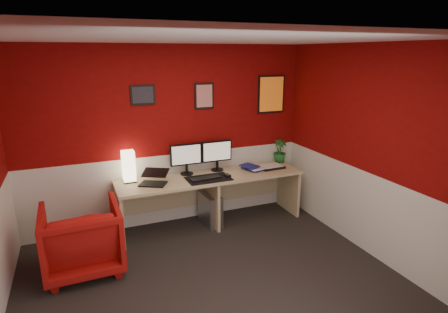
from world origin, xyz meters
TOP-DOWN VIEW (x-y plane):
  - ground at (0.00, 0.00)m, footprint 4.00×3.50m
  - ceiling at (0.00, 0.00)m, footprint 4.00×3.50m
  - wall_back at (0.00, 1.75)m, footprint 4.00×0.01m
  - wall_front at (0.00, -1.75)m, footprint 4.00×0.01m
  - wall_right at (2.00, 0.00)m, footprint 0.01×3.50m
  - wainscot_back at (0.00, 1.75)m, footprint 4.00×0.01m
  - wainscot_right at (2.00, 0.00)m, footprint 0.01×3.50m
  - desk at (0.49, 1.41)m, footprint 2.60×0.65m
  - shoji_lamp at (-0.60, 1.59)m, footprint 0.16×0.16m
  - laptop at (-0.33, 1.36)m, footprint 0.40×0.36m
  - monitor_left at (0.20, 1.60)m, footprint 0.45×0.06m
  - monitor_right at (0.66, 1.61)m, footprint 0.45×0.06m
  - desk_mat at (0.41, 1.30)m, footprint 0.60×0.38m
  - keyboard at (0.37, 1.30)m, footprint 0.43×0.18m
  - mouse at (0.68, 1.28)m, footprint 0.07×0.11m
  - book_bottom at (1.05, 1.41)m, footprint 0.30×0.35m
  - book_middle at (1.05, 1.42)m, footprint 0.25×0.33m
  - book_top at (1.00, 1.39)m, footprint 0.27×0.31m
  - zen_tray at (1.44, 1.41)m, footprint 0.36×0.27m
  - potted_plant at (1.71, 1.62)m, footprint 0.22×0.22m
  - pc_tower at (0.47, 1.42)m, footprint 0.23×0.46m
  - armchair at (-1.25, 0.88)m, footprint 0.84×0.86m
  - art_left at (-0.33, 1.74)m, footprint 0.32×0.02m
  - art_center at (0.52, 1.74)m, footprint 0.28×0.02m
  - art_right at (1.59, 1.74)m, footprint 0.44×0.02m

SIDE VIEW (x-z plane):
  - ground at x=0.00m, z-range -0.01..0.01m
  - pc_tower at x=0.47m, z-range 0.00..0.45m
  - desk at x=0.49m, z-range 0.00..0.73m
  - armchair at x=-1.25m, z-range 0.00..0.77m
  - wainscot_back at x=0.00m, z-range 0.00..1.00m
  - wainscot_right at x=2.00m, z-range 0.00..1.00m
  - desk_mat at x=0.41m, z-range 0.73..0.74m
  - book_bottom at x=1.05m, z-range 0.73..0.76m
  - keyboard at x=0.37m, z-range 0.74..0.75m
  - zen_tray at x=1.44m, z-range 0.73..0.76m
  - mouse at x=0.68m, z-range 0.74..0.77m
  - book_middle at x=1.05m, z-range 0.76..0.78m
  - book_top at x=1.00m, z-range 0.78..0.80m
  - laptop at x=-0.33m, z-range 0.73..0.95m
  - potted_plant at x=1.71m, z-range 0.73..1.09m
  - shoji_lamp at x=-0.60m, z-range 0.73..1.13m
  - monitor_left at x=0.20m, z-range 0.73..1.31m
  - monitor_right at x=0.66m, z-range 0.73..1.31m
  - wall_back at x=0.00m, z-range 0.00..2.50m
  - wall_front at x=0.00m, z-range 0.00..2.50m
  - wall_right at x=2.00m, z-range 0.00..2.50m
  - art_right at x=1.59m, z-range 1.50..2.06m
  - art_center at x=0.52m, z-range 1.62..1.98m
  - art_left at x=-0.33m, z-range 1.72..1.98m
  - ceiling at x=0.00m, z-range 2.50..2.50m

